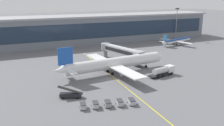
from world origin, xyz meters
TOP-DOWN VIEW (x-y plane):
  - ground_plane at (0.00, 0.00)m, footprint 700.00×700.00m
  - apron_lead_in_line at (1.78, 2.00)m, footprint 4.62×79.90m
  - terminal_building at (-7.06, 68.06)m, footprint 208.46×21.18m
  - main_airliner at (4.34, 5.39)m, footprint 46.29×36.88m
  - jet_bridge at (13.34, 19.59)m, footprint 9.62×24.93m
  - fuel_tanker at (18.69, -4.74)m, footprint 11.08×4.51m
  - belt_loader at (-16.72, -10.65)m, footprint 6.86×4.12m
  - baggage_cart_0 at (-15.74, -18.78)m, footprint 2.10×2.92m
  - baggage_cart_1 at (-12.62, -19.46)m, footprint 2.10×2.92m
  - baggage_cart_2 at (-9.49, -20.15)m, footprint 2.10×2.92m
  - baggage_cart_3 at (-6.37, -20.83)m, footprint 2.10×2.92m
  - baggage_cart_4 at (-3.24, -21.52)m, footprint 2.10×2.92m
  - commuter_jet_far at (59.83, 40.13)m, footprint 26.60×21.47m
  - apron_light_mast_0 at (71.53, 56.10)m, footprint 2.80×0.50m

SIDE VIEW (x-z plane):
  - ground_plane at x=0.00m, z-range 0.00..0.00m
  - apron_lead_in_line at x=1.78m, z-range 0.00..0.01m
  - baggage_cart_0 at x=-15.74m, z-range 0.04..1.52m
  - baggage_cart_1 at x=-12.62m, z-range 0.04..1.52m
  - baggage_cart_2 at x=-9.49m, z-range 0.04..1.52m
  - baggage_cart_3 at x=-6.37m, z-range 0.04..1.52m
  - baggage_cart_4 at x=-3.24m, z-range 0.04..1.52m
  - belt_loader at x=-16.72m, z-range -0.75..2.73m
  - fuel_tanker at x=18.69m, z-range 0.12..3.37m
  - commuter_jet_far at x=59.83m, z-range -1.00..5.77m
  - main_airliner at x=4.34m, z-range -1.95..9.52m
  - jet_bridge at x=13.34m, z-range 1.57..8.06m
  - terminal_building at x=-7.06m, z-range 0.02..16.33m
  - apron_light_mast_0 at x=71.53m, z-range 1.91..21.78m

